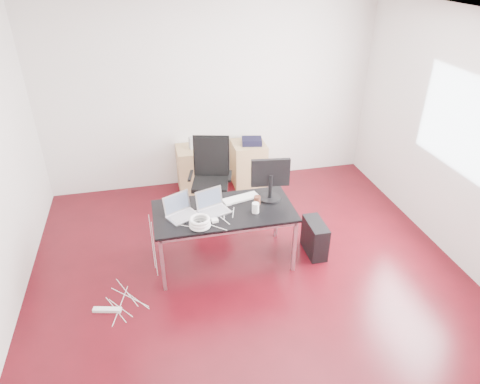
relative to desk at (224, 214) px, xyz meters
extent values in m
plane|color=#3A060D|center=(0.22, -0.39, -0.68)|extent=(5.00, 5.00, 0.00)
plane|color=silver|center=(0.22, -0.39, 2.12)|extent=(5.00, 5.00, 0.00)
plane|color=silver|center=(0.22, 2.11, 0.72)|extent=(5.00, 0.00, 5.00)
plane|color=silver|center=(2.72, -0.39, 0.72)|extent=(0.00, 5.00, 5.00)
plane|color=white|center=(2.71, -0.19, 0.92)|extent=(0.00, 1.50, 1.50)
cube|color=black|center=(0.00, 0.00, 0.04)|extent=(1.60, 0.80, 0.03)
cube|color=silver|center=(-0.75, -0.35, -0.33)|extent=(0.04, 0.04, 0.70)
cube|color=silver|center=(-0.75, 0.35, -0.33)|extent=(0.04, 0.04, 0.70)
cube|color=silver|center=(0.75, -0.35, -0.33)|extent=(0.04, 0.04, 0.70)
cube|color=silver|center=(0.75, 0.35, -0.33)|extent=(0.04, 0.04, 0.70)
cylinder|color=black|center=(0.01, 1.06, -0.44)|extent=(0.06, 0.06, 0.47)
cube|color=black|center=(0.01, 1.06, -0.18)|extent=(0.58, 0.57, 0.06)
cube|color=black|center=(0.07, 1.27, 0.13)|extent=(0.47, 0.21, 0.55)
cube|color=#A28151|center=(-0.11, 1.84, -0.33)|extent=(0.50, 0.50, 0.70)
cube|color=#A28151|center=(0.75, 1.84, -0.33)|extent=(0.50, 0.50, 0.70)
cube|color=black|center=(1.12, -0.09, -0.46)|extent=(0.20, 0.45, 0.44)
cylinder|color=black|center=(0.03, 1.86, -0.54)|extent=(0.26, 0.26, 0.28)
cube|color=white|center=(-1.37, -0.55, -0.66)|extent=(0.31, 0.13, 0.04)
cube|color=silver|center=(-0.47, -0.04, 0.06)|extent=(0.40, 0.35, 0.01)
cube|color=silver|center=(-0.52, 0.06, 0.18)|extent=(0.32, 0.19, 0.22)
cube|color=#475166|center=(-0.52, 0.05, 0.18)|extent=(0.28, 0.16, 0.18)
cube|color=silver|center=(-0.11, -0.02, 0.06)|extent=(0.39, 0.33, 0.01)
cube|color=silver|center=(-0.15, 0.08, 0.18)|extent=(0.33, 0.15, 0.22)
cube|color=#475166|center=(-0.15, 0.08, 0.18)|extent=(0.29, 0.13, 0.18)
cylinder|color=black|center=(0.58, 0.13, 0.06)|extent=(0.26, 0.26, 0.02)
cylinder|color=black|center=(0.58, 0.13, 0.22)|extent=(0.05, 0.05, 0.30)
cube|color=black|center=(0.58, 0.14, 0.39)|extent=(0.45, 0.11, 0.34)
cube|color=#475166|center=(0.58, 0.17, 0.39)|extent=(0.39, 0.06, 0.29)
cube|color=white|center=(0.24, 0.19, 0.06)|extent=(0.46, 0.24, 0.02)
cylinder|color=white|center=(0.34, -0.13, 0.11)|extent=(0.09, 0.09, 0.12)
cylinder|color=brown|center=(0.40, 0.04, 0.10)|extent=(0.10, 0.10, 0.10)
torus|color=white|center=(-0.31, -0.27, 0.07)|extent=(0.24, 0.24, 0.04)
torus|color=white|center=(-0.31, -0.27, 0.11)|extent=(0.23, 0.23, 0.04)
torus|color=white|center=(-0.31, -0.27, 0.14)|extent=(0.22, 0.22, 0.04)
cube|color=white|center=(-0.14, -0.21, 0.07)|extent=(0.08, 0.08, 0.03)
cube|color=#9E9E9E|center=(-0.12, 1.84, 0.11)|extent=(0.11, 0.10, 0.18)
cube|color=black|center=(0.79, 1.80, 0.07)|extent=(0.34, 0.29, 0.09)
camera|label=1|loc=(-0.74, -4.05, 2.67)|focal=32.00mm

